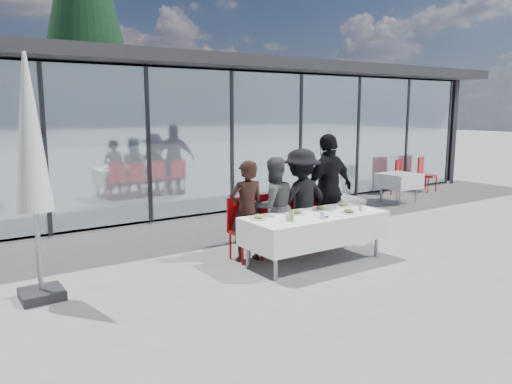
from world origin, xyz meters
TOP-DOWN VIEW (x-y plane):
  - ground at (0.00, 0.00)m, footprint 90.00×90.00m
  - pavilion at (2.00, 8.16)m, footprint 14.80×8.80m
  - dining_table at (0.23, 0.24)m, footprint 2.26×0.96m
  - diner_a at (-0.61, 0.88)m, footprint 0.64×0.64m
  - diner_chair_a at (-0.61, 0.99)m, footprint 0.44×0.44m
  - diner_b at (-0.10, 0.88)m, footprint 0.87×0.87m
  - diner_chair_b at (-0.10, 0.99)m, footprint 0.44×0.44m
  - diner_c at (0.47, 0.88)m, footprint 1.10×1.10m
  - diner_chair_c at (0.47, 0.99)m, footprint 0.44×0.44m
  - diner_d at (1.08, 0.88)m, footprint 1.27×1.27m
  - diner_chair_d at (1.08, 0.99)m, footprint 0.44×0.44m
  - plate_a at (-0.67, 0.45)m, footprint 0.27×0.27m
  - plate_b at (0.00, 0.41)m, footprint 0.27×0.27m
  - plate_c at (0.52, 0.44)m, footprint 0.27×0.27m
  - plate_d at (1.00, 0.44)m, footprint 0.27×0.27m
  - plate_extra at (0.70, 0.01)m, footprint 0.27×0.27m
  - juice_bottle at (-0.38, 0.05)m, footprint 0.06×0.06m
  - drinking_glasses at (0.23, 0.03)m, footprint 1.44×0.26m
  - folded_eyeglasses at (0.18, -0.02)m, footprint 0.14×0.03m
  - spare_table_right at (5.20, 2.81)m, footprint 0.86×0.86m
  - spare_chair_a at (7.22, 3.61)m, footprint 0.56×0.56m
  - spare_chair_b at (6.13, 3.76)m, footprint 0.57×0.57m
  - market_umbrella at (-3.60, 0.97)m, footprint 0.50×0.50m
  - lounger at (3.82, 3.56)m, footprint 0.86×1.43m
  - conifer_tree at (0.50, 13.00)m, footprint 4.00×4.00m

SIDE VIEW (x-z plane):
  - ground at x=0.00m, z-range 0.00..0.00m
  - lounger at x=3.82m, z-range -0.10..0.62m
  - diner_chair_a at x=-0.61m, z-range 0.05..1.03m
  - diner_chair_b at x=-0.10m, z-range 0.05..1.03m
  - diner_chair_c at x=0.47m, z-range 0.05..1.03m
  - diner_chair_d at x=1.08m, z-range 0.05..1.03m
  - spare_chair_a at x=7.22m, z-range 0.05..1.03m
  - spare_chair_b at x=6.13m, z-range 0.05..1.03m
  - dining_table at x=0.23m, z-range 0.16..0.91m
  - spare_table_right at x=5.20m, z-range 0.18..0.92m
  - folded_eyeglasses at x=0.18m, z-range 0.75..0.76m
  - plate_a at x=-0.67m, z-range 0.74..0.81m
  - plate_b at x=0.00m, z-range 0.74..0.81m
  - plate_c at x=0.52m, z-range 0.74..0.81m
  - plate_d at x=1.00m, z-range 0.74..0.81m
  - plate_extra at x=0.70m, z-range 0.74..0.81m
  - diner_a at x=-0.61m, z-range 0.00..1.57m
  - diner_b at x=-0.10m, z-range 0.00..1.59m
  - drinking_glasses at x=0.23m, z-range 0.75..0.85m
  - juice_bottle at x=-0.38m, z-range 0.75..0.91m
  - diner_c at x=0.47m, z-range 0.00..1.70m
  - diner_d at x=1.08m, z-range 0.00..1.93m
  - market_umbrella at x=-3.60m, z-range 0.40..3.40m
  - pavilion at x=2.00m, z-range 0.43..3.87m
  - conifer_tree at x=0.50m, z-range 0.74..11.24m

